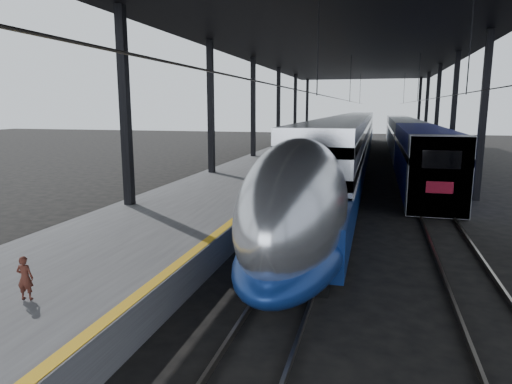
% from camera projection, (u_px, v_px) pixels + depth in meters
% --- Properties ---
extents(ground, '(160.00, 160.00, 0.00)m').
position_uv_depth(ground, '(222.00, 283.00, 13.25)').
color(ground, black).
rests_on(ground, ground).
extents(platform, '(6.00, 80.00, 1.00)m').
position_uv_depth(platform, '(266.00, 171.00, 33.05)').
color(platform, '#4C4C4F').
rests_on(platform, ground).
extents(yellow_strip, '(0.30, 80.00, 0.01)m').
position_uv_depth(yellow_strip, '(304.00, 165.00, 32.25)').
color(yellow_strip, gold).
rests_on(yellow_strip, platform).
extents(rails, '(6.52, 80.00, 0.16)m').
position_uv_depth(rails, '(380.00, 181.00, 31.12)').
color(rails, slate).
rests_on(rails, ground).
extents(canopy, '(18.00, 75.00, 9.47)m').
position_uv_depth(canopy, '(346.00, 44.00, 30.12)').
color(canopy, black).
rests_on(canopy, ground).
extents(tgv_train, '(3.01, 65.20, 4.32)m').
position_uv_depth(tgv_train, '(351.00, 143.00, 39.44)').
color(tgv_train, silver).
rests_on(tgv_train, ground).
extents(second_train, '(2.75, 56.05, 3.79)m').
position_uv_depth(second_train, '(405.00, 138.00, 46.29)').
color(second_train, navy).
rests_on(second_train, ground).
extents(child, '(0.39, 0.29, 0.96)m').
position_uv_depth(child, '(25.00, 278.00, 9.63)').
color(child, '#472017').
rests_on(child, platform).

